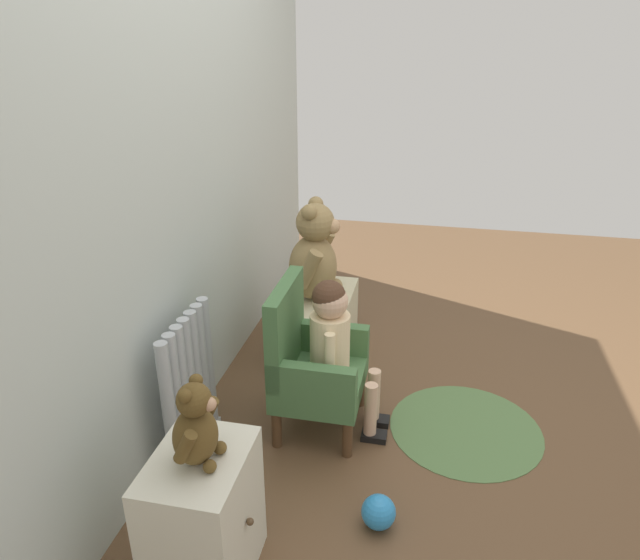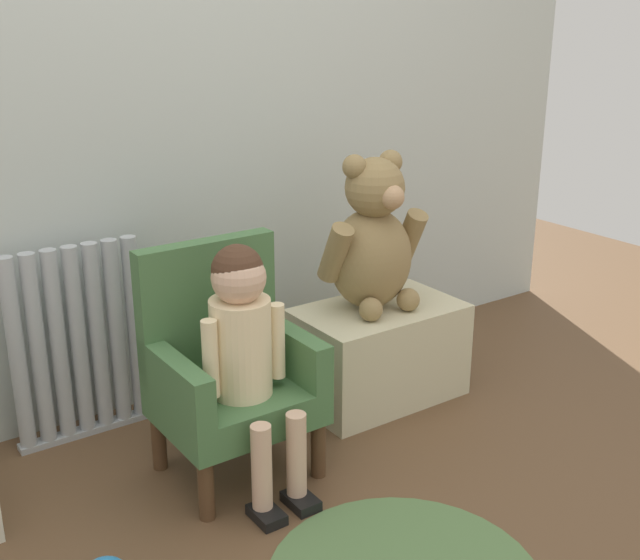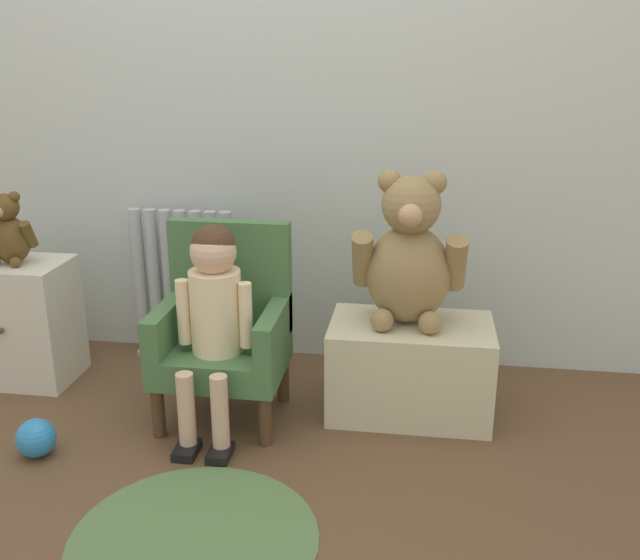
% 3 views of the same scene
% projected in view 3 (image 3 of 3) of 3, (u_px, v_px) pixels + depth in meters
% --- Properties ---
extents(ground_plane, '(6.00, 6.00, 0.00)m').
position_uv_depth(ground_plane, '(188.00, 503.00, 2.05)').
color(ground_plane, brown).
extents(back_wall, '(3.80, 0.05, 2.40)m').
position_uv_depth(back_wall, '(261.00, 58.00, 2.69)').
color(back_wall, '#BAC5BE').
rests_on(back_wall, ground_plane).
extents(radiator, '(0.43, 0.05, 0.63)m').
position_uv_depth(radiator, '(184.00, 286.00, 2.90)').
color(radiator, '#ADB2B8').
rests_on(radiator, ground_plane).
extents(small_dresser, '(0.37, 0.30, 0.48)m').
position_uv_depth(small_dresser, '(23.00, 321.00, 2.73)').
color(small_dresser, beige).
rests_on(small_dresser, ground_plane).
extents(child_armchair, '(0.43, 0.37, 0.67)m').
position_uv_depth(child_armchair, '(224.00, 329.00, 2.46)').
color(child_armchair, '#446C3F').
rests_on(child_armchair, ground_plane).
extents(child_figure, '(0.25, 0.35, 0.71)m').
position_uv_depth(child_figure, '(214.00, 301.00, 2.31)').
color(child_figure, beige).
rests_on(child_figure, ground_plane).
extents(low_bench, '(0.56, 0.34, 0.33)m').
position_uv_depth(low_bench, '(410.00, 368.00, 2.51)').
color(low_bench, beige).
rests_on(low_bench, ground_plane).
extents(large_teddy_bear, '(0.38, 0.27, 0.53)m').
position_uv_depth(large_teddy_bear, '(409.00, 258.00, 2.40)').
color(large_teddy_bear, olive).
rests_on(large_teddy_bear, low_bench).
extents(small_teddy_bear, '(0.20, 0.14, 0.27)m').
position_uv_depth(small_teddy_bear, '(9.00, 232.00, 2.61)').
color(small_teddy_bear, brown).
rests_on(small_teddy_bear, small_dresser).
extents(floor_rug, '(0.67, 0.67, 0.01)m').
position_uv_depth(floor_rug, '(194.00, 538.00, 1.90)').
color(floor_rug, '#527443').
rests_on(floor_rug, ground_plane).
extents(toy_ball, '(0.12, 0.12, 0.12)m').
position_uv_depth(toy_ball, '(36.00, 438.00, 2.26)').
color(toy_ball, '#2B84C8').
rests_on(toy_ball, ground_plane).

